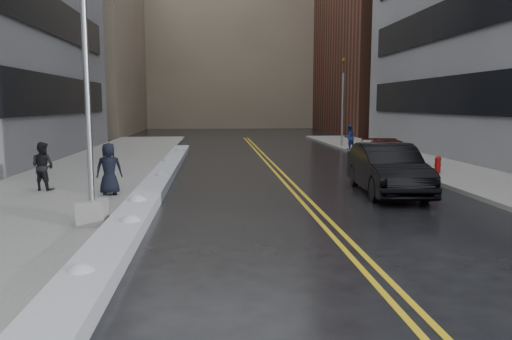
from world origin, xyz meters
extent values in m
plane|color=black|center=(0.00, 0.00, 0.00)|extent=(160.00, 160.00, 0.00)
cube|color=gray|center=(-5.75, 10.00, 0.07)|extent=(5.50, 50.00, 0.15)
cube|color=gray|center=(10.00, 10.00, 0.07)|extent=(4.00, 50.00, 0.15)
cube|color=gold|center=(2.35, 10.00, 0.00)|extent=(0.12, 50.00, 0.01)
cube|color=gold|center=(2.65, 10.00, 0.00)|extent=(0.12, 50.00, 0.01)
cube|color=silver|center=(-2.45, 8.00, 0.17)|extent=(0.90, 30.00, 0.34)
cube|color=gray|center=(-15.50, 44.00, 9.00)|extent=(14.00, 22.00, 18.00)
cube|color=gray|center=(2.00, 60.00, 11.00)|extent=(36.00, 16.00, 22.00)
cube|color=gray|center=(-3.30, 2.00, 0.45)|extent=(0.65, 0.65, 0.60)
cylinder|color=gray|center=(-3.30, 2.00, 4.25)|extent=(0.14, 0.14, 7.00)
cylinder|color=maroon|center=(9.00, 10.00, 0.45)|extent=(0.24, 0.24, 0.60)
sphere|color=maroon|center=(9.00, 10.00, 0.75)|extent=(0.26, 0.26, 0.26)
cylinder|color=maroon|center=(9.00, 10.00, 0.50)|extent=(0.25, 0.10, 0.10)
cylinder|color=gray|center=(8.50, 24.00, 2.65)|extent=(0.14, 0.14, 5.00)
imported|color=#594C0C|center=(8.50, 24.00, 5.65)|extent=(0.16, 0.20, 1.00)
imported|color=black|center=(-6.11, 7.09, 0.96)|extent=(0.96, 0.86, 1.63)
imported|color=black|center=(-3.71, 6.06, 0.98)|extent=(0.89, 0.65, 1.67)
imported|color=navy|center=(8.20, 20.98, 0.93)|extent=(0.95, 0.88, 1.56)
imported|color=black|center=(5.50, 6.26, 0.85)|extent=(2.14, 5.25, 1.70)
imported|color=#440D0A|center=(7.50, 11.58, 0.71)|extent=(2.49, 5.06, 1.42)
camera|label=1|loc=(-0.35, -10.06, 3.04)|focal=35.00mm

